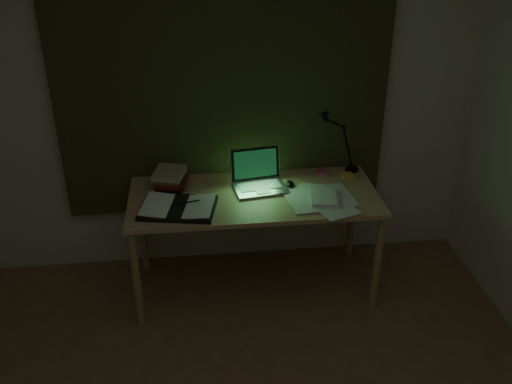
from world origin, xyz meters
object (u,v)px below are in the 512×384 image
at_px(open_textbook, 178,207).
at_px(desk_lamp, 355,138).
at_px(book_stack, 171,178).
at_px(loose_papers, 315,197).
at_px(desk, 254,243).
at_px(laptop, 260,173).

bearing_deg(open_textbook, desk_lamp, 29.95).
height_order(book_stack, loose_papers, book_stack).
bearing_deg(desk, open_textbook, -164.14).
bearing_deg(desk_lamp, open_textbook, -163.05).
height_order(open_textbook, desk_lamp, desk_lamp).
height_order(desk, book_stack, book_stack).
relative_size(open_textbook, loose_papers, 1.16).
xyz_separation_m(desk, loose_papers, (0.38, -0.09, 0.38)).
relative_size(desk, book_stack, 7.07).
bearing_deg(desk, laptop, 54.42).
height_order(open_textbook, loose_papers, open_textbook).
bearing_deg(desk, book_stack, 160.44).
bearing_deg(desk, loose_papers, -12.90).
bearing_deg(desk_lamp, desk, -160.93).
bearing_deg(book_stack, desk_lamp, 4.22).
xyz_separation_m(laptop, open_textbook, (-0.54, -0.21, -0.10)).
relative_size(desk, loose_papers, 4.14).
height_order(open_textbook, book_stack, book_stack).
relative_size(laptop, loose_papers, 0.98).
bearing_deg(book_stack, open_textbook, -81.78).
bearing_deg(desk, desk_lamp, 21.25).
distance_m(desk, desk_lamp, 0.99).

